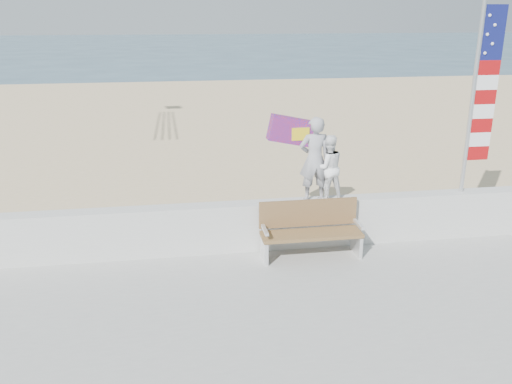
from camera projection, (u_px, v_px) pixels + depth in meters
ground at (262, 313)px, 8.28m from camera, size 220.00×220.00×0.00m
sand at (213, 160)px, 16.70m from camera, size 90.00×40.00×0.08m
seawall at (244, 226)px, 9.96m from camera, size 30.00×0.35×0.90m
adult at (314, 159)px, 9.77m from camera, size 0.57×0.38×1.55m
child at (328, 167)px, 9.86m from camera, size 0.64×0.52×1.21m
bench at (310, 229)px, 9.69m from camera, size 1.80×0.57×1.00m
flag at (480, 92)px, 9.87m from camera, size 0.50×0.08×3.50m
parafoil_kite at (293, 131)px, 10.84m from camera, size 1.02×0.31×0.70m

